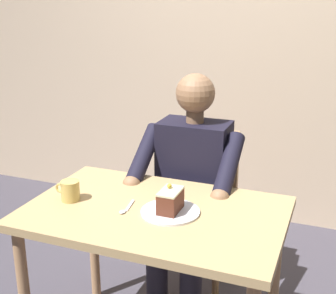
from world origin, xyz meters
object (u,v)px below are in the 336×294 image
seated_person (189,191)px  cake_slice (170,200)px  dining_table (155,230)px  coffee_cup (70,190)px  dessert_spoon (126,209)px  chair (199,204)px

seated_person → cake_slice: 0.49m
dining_table → seated_person: seated_person is taller
seated_person → cake_slice: size_ratio=9.66×
coffee_cup → seated_person: bearing=-127.2°
cake_slice → dessert_spoon: bearing=12.5°
cake_slice → dessert_spoon: cake_slice is taller
dining_table → cake_slice: (-0.07, 0.01, 0.15)m
coffee_cup → chair: bearing=-119.5°
dining_table → coffee_cup: size_ratio=9.34×
dining_table → coffee_cup: 0.41m
dining_table → seated_person: (0.00, -0.46, -0.00)m
dining_table → cake_slice: 0.17m
cake_slice → dessert_spoon: 0.20m
dining_table → chair: (0.00, -0.63, -0.15)m
dessert_spoon → coffee_cup: bearing=0.1°
chair → seated_person: bearing=90.0°
dining_table → chair: chair is taller
dining_table → seated_person: bearing=-90.0°
coffee_cup → dessert_spoon: (-0.27, -0.00, -0.04)m
chair → dessert_spoon: bearing=80.6°
coffee_cup → dining_table: bearing=-173.0°
seated_person → coffee_cup: size_ratio=10.74×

